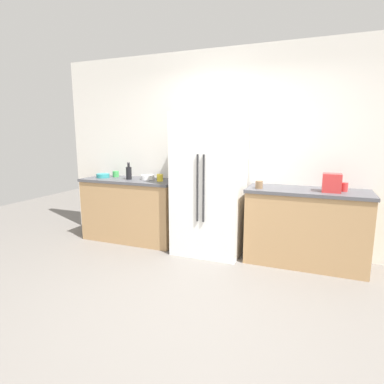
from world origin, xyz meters
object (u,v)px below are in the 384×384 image
at_px(toaster, 332,183).
at_px(cup_d, 259,185).
at_px(cup_c, 160,178).
at_px(bowl_a, 148,177).
at_px(cup_a, 344,187).
at_px(bottle_a, 129,173).
at_px(cup_b, 116,174).
at_px(refrigerator, 209,185).
at_px(bowl_b, 103,176).

bearing_deg(toaster, cup_d, -175.49).
height_order(toaster, cup_c, toaster).
height_order(toaster, bowl_a, toaster).
xyz_separation_m(cup_a, cup_c, (-2.37, -0.08, -0.00)).
relative_size(cup_d, bowl_a, 0.47).
xyz_separation_m(bottle_a, cup_b, (-0.34, 0.16, -0.05)).
relative_size(refrigerator, bottle_a, 7.47).
xyz_separation_m(toaster, cup_d, (-0.82, -0.06, -0.06)).
height_order(cup_b, cup_c, cup_c).
distance_m(cup_c, cup_d, 1.42).
relative_size(toaster, bowl_a, 1.08).
distance_m(cup_d, bowl_a, 1.68).
xyz_separation_m(refrigerator, cup_c, (-0.74, 0.01, 0.05)).
height_order(refrigerator, toaster, refrigerator).
height_order(refrigerator, cup_b, refrigerator).
bearing_deg(bottle_a, bowl_b, 178.25).
xyz_separation_m(refrigerator, cup_b, (-1.60, 0.16, 0.05)).
bearing_deg(cup_c, bowl_b, 179.20).
bearing_deg(refrigerator, bottle_a, 179.68).
distance_m(bottle_a, cup_a, 2.89).
height_order(bowl_a, bowl_b, bowl_a).
xyz_separation_m(cup_a, bowl_b, (-3.37, -0.07, -0.02)).
distance_m(toaster, cup_c, 2.24).
bearing_deg(refrigerator, bowl_a, 174.02).
distance_m(bottle_a, cup_c, 0.52).
relative_size(cup_a, cup_d, 1.11).
xyz_separation_m(refrigerator, bowl_a, (-1.00, 0.10, 0.04)).
xyz_separation_m(toaster, cup_a, (0.14, 0.10, -0.06)).
xyz_separation_m(cup_b, bowl_b, (-0.14, -0.14, -0.02)).
height_order(cup_b, bowl_b, cup_b).
bearing_deg(refrigerator, cup_a, 3.13).
relative_size(cup_d, bowl_b, 0.47).
relative_size(toaster, bottle_a, 0.86).
bearing_deg(cup_a, cup_d, -170.10).
distance_m(cup_d, bowl_b, 2.41).
xyz_separation_m(refrigerator, bottle_a, (-1.26, 0.01, 0.10)).
distance_m(bowl_a, bowl_b, 0.74).
bearing_deg(toaster, bottle_a, 179.58).
bearing_deg(bowl_b, toaster, -0.62).
bearing_deg(refrigerator, cup_c, 179.41).
distance_m(refrigerator, cup_a, 1.64).
bearing_deg(bottle_a, cup_d, -2.52).
relative_size(bottle_a, cup_d, 2.70).
xyz_separation_m(cup_b, bowl_a, (0.60, -0.06, -0.01)).
relative_size(toaster, cup_d, 2.32).
distance_m(toaster, bottle_a, 2.75).
xyz_separation_m(cup_a, cup_d, (-0.96, -0.17, -0.01)).
height_order(cup_c, bowl_b, cup_c).
relative_size(refrigerator, cup_c, 18.43).
bearing_deg(cup_d, bowl_a, 173.76).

